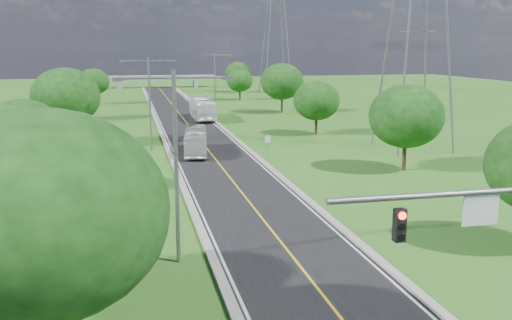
{
  "coord_description": "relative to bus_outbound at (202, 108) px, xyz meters",
  "views": [
    {
      "loc": [
        -8.25,
        -16.51,
        11.16
      ],
      "look_at": [
        0.65,
        23.04,
        3.0
      ],
      "focal_mm": 40.0,
      "sensor_mm": 36.0,
      "label": 1
    }
  ],
  "objects": [
    {
      "name": "curb_left",
      "position": [
        -7.08,
        -4.14,
        -1.63
      ],
      "size": [
        0.5,
        150.0,
        0.22
      ],
      "primitive_type": "cube",
      "color": "gray",
      "rests_on": "ground"
    },
    {
      "name": "ground",
      "position": [
        -2.83,
        -10.14,
        -1.74
      ],
      "size": [
        260.0,
        260.0,
        0.0
      ],
      "primitive_type": "plane",
      "color": "#2A5B19",
      "rests_on": "ground"
    },
    {
      "name": "tree_ld",
      "position": [
        -19.83,
        3.86,
        3.21
      ],
      "size": [
        6.72,
        6.72,
        7.82
      ],
      "color": "black",
      "rests_on": "ground"
    },
    {
      "name": "speed_limit_sign",
      "position": [
        2.37,
        -32.16,
        -0.14
      ],
      "size": [
        0.55,
        0.09,
        2.4
      ],
      "color": "slate",
      "rests_on": "ground"
    },
    {
      "name": "tree_rb",
      "position": [
        13.17,
        -40.14,
        3.21
      ],
      "size": [
        6.72,
        6.72,
        7.82
      ],
      "color": "black",
      "rests_on": "ground"
    },
    {
      "name": "tree_rf",
      "position": [
        15.17,
        49.86,
        2.9
      ],
      "size": [
        6.3,
        6.3,
        7.33
      ],
      "color": "black",
      "rests_on": "ground"
    },
    {
      "name": "tree_lf",
      "position": [
        -13.83,
        -68.14,
        4.14
      ],
      "size": [
        7.98,
        7.98,
        9.28
      ],
      "color": "black",
      "rests_on": "ground"
    },
    {
      "name": "streetlight_mid_left",
      "position": [
        -8.83,
        -25.14,
        4.2
      ],
      "size": [
        5.9,
        0.25,
        10.0
      ],
      "color": "slate",
      "rests_on": "ground"
    },
    {
      "name": "tree_re",
      "position": [
        11.67,
        29.86,
        2.28
      ],
      "size": [
        5.46,
        5.46,
        6.35
      ],
      "color": "black",
      "rests_on": "ground"
    },
    {
      "name": "overpass",
      "position": [
        -2.83,
        69.86,
        0.67
      ],
      "size": [
        30.0,
        3.0,
        3.2
      ],
      "color": "gray",
      "rests_on": "ground"
    },
    {
      "name": "tree_lc",
      "position": [
        -17.83,
        -20.14,
        3.83
      ],
      "size": [
        7.56,
        7.56,
        8.79
      ],
      "color": "black",
      "rests_on": "ground"
    },
    {
      "name": "road",
      "position": [
        -2.83,
        -4.14,
        -1.71
      ],
      "size": [
        8.0,
        150.0,
        0.06
      ],
      "primitive_type": "cube",
      "color": "black",
      "rests_on": "ground"
    },
    {
      "name": "tree_rc",
      "position": [
        12.17,
        -18.14,
        2.59
      ],
      "size": [
        5.88,
        5.88,
        6.84
      ],
      "color": "black",
      "rests_on": "ground"
    },
    {
      "name": "tree_le",
      "position": [
        -17.33,
        27.86,
        2.59
      ],
      "size": [
        5.88,
        5.88,
        6.84
      ],
      "color": "black",
      "rests_on": "ground"
    },
    {
      "name": "power_tower_far",
      "position": [
        23.17,
        44.86,
        12.26
      ],
      "size": [
        9.0,
        6.4,
        28.0
      ],
      "color": "slate",
      "rests_on": "ground"
    },
    {
      "name": "tree_rd",
      "position": [
        14.17,
        5.86,
        3.52
      ],
      "size": [
        7.14,
        7.14,
        8.3
      ],
      "color": "black",
      "rests_on": "ground"
    },
    {
      "name": "signal_mast",
      "position": [
        0.86,
        -71.14,
        3.16
      ],
      "size": [
        8.54,
        0.33,
        7.2
      ],
      "color": "slate",
      "rests_on": "ground"
    },
    {
      "name": "power_tower_near",
      "position": [
        19.17,
        -30.14,
        12.26
      ],
      "size": [
        9.0,
        6.4,
        28.0
      ],
      "color": "slate",
      "rests_on": "ground"
    },
    {
      "name": "streetlight_far_right",
      "position": [
        3.17,
        7.86,
        4.2
      ],
      "size": [
        5.9,
        0.25,
        10.0
      ],
      "color": "slate",
      "rests_on": "ground"
    },
    {
      "name": "streetlight_near_left",
      "position": [
        -8.83,
        -58.14,
        4.2
      ],
      "size": [
        5.9,
        0.25,
        10.0
      ],
      "color": "slate",
      "rests_on": "ground"
    },
    {
      "name": "bus_inbound",
      "position": [
        -4.33,
        -27.96,
        -0.38
      ],
      "size": [
        3.39,
        9.6,
        2.62
      ],
      "primitive_type": "imported",
      "rotation": [
        0.0,
        0.0,
        -0.13
      ],
      "color": "beige",
      "rests_on": "road"
    },
    {
      "name": "curb_right",
      "position": [
        1.42,
        -4.14,
        -1.63
      ],
      "size": [
        0.5,
        150.0,
        0.22
      ],
      "primitive_type": "cube",
      "color": "gray",
      "rests_on": "ground"
    },
    {
      "name": "bus_outbound",
      "position": [
        0.0,
        0.0,
        0.0
      ],
      "size": [
        2.97,
        12.12,
        3.37
      ],
      "primitive_type": "imported",
      "rotation": [
        0.0,
        0.0,
        3.13
      ],
      "color": "white",
      "rests_on": "road"
    },
    {
      "name": "tree_lb",
      "position": [
        -18.83,
        -42.14,
        2.9
      ],
      "size": [
        6.3,
        6.3,
        7.33
      ],
      "color": "black",
      "rests_on": "ground"
    }
  ]
}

